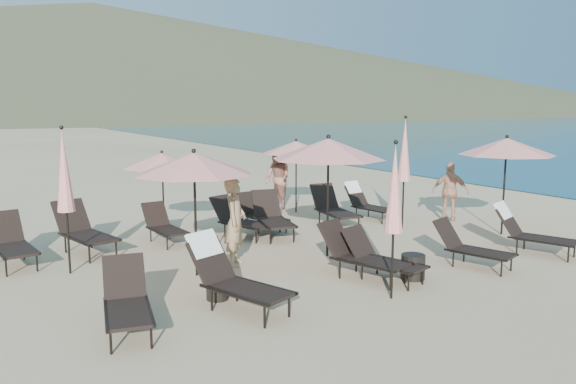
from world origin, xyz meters
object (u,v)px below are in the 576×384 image
umbrella_open_1 (328,149)px  beachgoer_a (235,222)px  side_table_0 (217,286)px  lounger_10 (334,208)px  umbrella_closed_0 (394,190)px  lounger_6 (83,230)px  umbrella_open_2 (507,147)px  umbrella_open_4 (296,147)px  lounger_3 (381,257)px  lounger_11 (366,202)px  lounger_1 (232,275)px  beachgoer_c (450,192)px  lounger_4 (470,246)px  umbrella_open_0 (194,164)px  lounger_5 (529,230)px  beachgoer_b (277,179)px  side_table_1 (413,267)px  lounger_0 (127,300)px  lounger_13 (272,216)px  umbrella_closed_1 (405,151)px  lounger_9 (261,213)px  lounger_12 (11,242)px  umbrella_closed_2 (64,172)px  umbrella_open_3 (162,160)px  lounger_2 (360,254)px  lounger_7 (164,225)px  lounger_8 (240,219)px

umbrella_open_1 → beachgoer_a: 2.39m
side_table_0 → lounger_10: bearing=36.4°
umbrella_closed_0 → lounger_6: bearing=123.5°
umbrella_open_2 → umbrella_open_4: umbrella_open_2 is taller
lounger_3 → lounger_11: 5.50m
lounger_1 → beachgoer_c: beachgoer_c is taller
lounger_4 → umbrella_open_0: 5.49m
umbrella_open_0 → side_table_0: (-0.20, -1.38, -1.84)m
lounger_5 → beachgoer_b: size_ratio=0.95×
lounger_11 → side_table_0: 7.32m
beachgoer_b → beachgoer_c: (3.11, -3.92, -0.12)m
lounger_11 → side_table_1: size_ratio=3.62×
lounger_0 → lounger_1: 1.61m
lounger_13 → umbrella_closed_1: (3.19, -1.05, 1.51)m
lounger_3 → lounger_5: bearing=-19.3°
lounger_9 → lounger_13: lounger_13 is taller
lounger_12 → umbrella_closed_2: bearing=-60.7°
lounger_4 → umbrella_open_3: (-4.20, 5.65, 1.40)m
lounger_2 → umbrella_open_1: umbrella_open_1 is taller
lounger_7 → lounger_6: bearing=176.2°
umbrella_open_2 → umbrella_closed_2: size_ratio=0.88×
umbrella_open_2 → umbrella_closed_2: umbrella_closed_2 is taller
lounger_11 → lounger_12: (-8.83, 0.02, -0.01)m
lounger_1 → side_table_1: (3.43, -0.34, -0.31)m
umbrella_closed_1 → beachgoer_c: size_ratio=1.77×
lounger_5 → umbrella_open_0: 7.12m
lounger_1 → lounger_3: (2.92, -0.06, -0.12)m
lounger_9 → umbrella_closed_1: 3.91m
lounger_0 → lounger_9: bearing=57.1°
lounger_11 → lounger_7: bearing=170.2°
lounger_6 → umbrella_open_1: size_ratio=0.77×
lounger_1 → lounger_9: size_ratio=1.18×
umbrella_closed_0 → side_table_1: umbrella_closed_0 is taller
lounger_1 → lounger_8: lounger_1 is taller
umbrella_open_1 → beachgoer_c: bearing=14.0°
lounger_7 → lounger_10: 4.40m
umbrella_open_1 → beachgoer_a: size_ratio=1.47×
umbrella_open_1 → side_table_0: 3.85m
lounger_12 → lounger_13: size_ratio=0.94×
umbrella_open_1 → lounger_0: bearing=-159.3°
lounger_1 → umbrella_open_2: bearing=-11.1°
lounger_9 → umbrella_closed_1: size_ratio=0.56×
lounger_13 → umbrella_closed_2: bearing=-157.5°
umbrella_open_3 → lounger_12: bearing=-164.9°
lounger_5 → umbrella_open_2: umbrella_open_2 is taller
umbrella_closed_2 → umbrella_open_3: bearing=39.8°
lounger_3 → lounger_10: 4.58m
lounger_0 → lounger_13: size_ratio=0.90×
lounger_9 → lounger_8: bearing=-158.7°
umbrella_open_0 → lounger_7: bearing=83.4°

